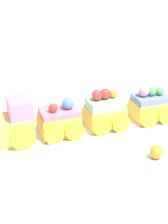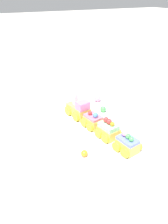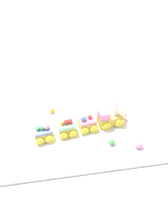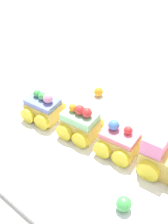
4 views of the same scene
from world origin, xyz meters
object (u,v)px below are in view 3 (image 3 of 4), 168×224
(gumball_orange, at_px, (52,111))
(gumball_pink, at_px, (139,145))
(cake_car_blueberry, at_px, (43,133))
(cake_car_mint, at_px, (66,128))
(gumball_green, at_px, (112,142))
(cake_train_locomotive, at_px, (112,117))
(cake_car_strawberry, at_px, (87,124))

(gumball_orange, relative_size, gumball_pink, 0.70)
(cake_car_blueberry, height_order, gumball_pink, cake_car_blueberry)
(cake_car_blueberry, height_order, gumball_orange, cake_car_blueberry)
(cake_car_mint, relative_size, gumball_green, 3.10)
(cake_train_locomotive, distance_m, cake_car_blueberry, 0.27)
(cake_car_strawberry, distance_m, gumball_pink, 0.21)
(cake_car_blueberry, bearing_deg, gumball_green, -23.45)
(cake_train_locomotive, xyz_separation_m, cake_car_mint, (-0.18, -0.03, -0.00))
(cake_car_strawberry, relative_size, gumball_green, 3.10)
(cake_car_blueberry, distance_m, gumball_green, 0.25)
(gumball_orange, height_order, gumball_pink, gumball_pink)
(cake_car_mint, xyz_separation_m, gumball_orange, (-0.05, 0.12, -0.02))
(cake_car_strawberry, relative_size, gumball_orange, 3.62)
(cake_train_locomotive, xyz_separation_m, gumball_green, (-0.02, -0.11, -0.02))
(cake_car_blueberry, xyz_separation_m, gumball_orange, (0.04, 0.13, -0.01))
(gumball_green, bearing_deg, cake_car_strawberry, 129.68)
(cake_train_locomotive, relative_size, gumball_orange, 6.28)
(cake_car_strawberry, height_order, cake_car_blueberry, same)
(cake_car_blueberry, relative_size, gumball_green, 3.10)
(gumball_green, bearing_deg, cake_train_locomotive, 76.78)
(cake_car_strawberry, height_order, gumball_green, cake_car_strawberry)
(cake_train_locomotive, bearing_deg, gumball_green, -111.34)
(cake_car_blueberry, bearing_deg, cake_car_mint, -0.10)
(cake_train_locomotive, distance_m, gumball_green, 0.11)
(cake_car_mint, distance_m, gumball_orange, 0.13)
(cake_train_locomotive, xyz_separation_m, cake_car_strawberry, (-0.10, -0.01, -0.01))
(cake_train_locomotive, height_order, cake_car_mint, cake_train_locomotive)
(gumball_green, xyz_separation_m, gumball_pink, (0.09, -0.03, 0.00))
(gumball_pink, bearing_deg, cake_car_mint, 156.60)
(cake_car_mint, bearing_deg, cake_train_locomotive, 0.04)
(cake_car_strawberry, height_order, gumball_orange, cake_car_strawberry)
(cake_car_mint, bearing_deg, gumball_green, -34.95)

